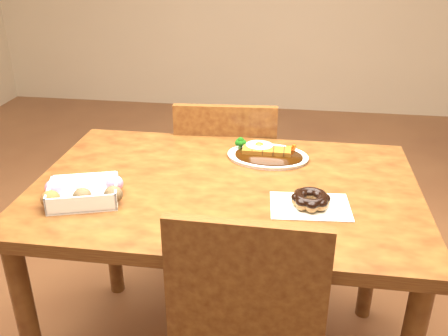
# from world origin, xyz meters

# --- Properties ---
(table) EXTENTS (1.20, 0.80, 0.75)m
(table) POSITION_xyz_m (0.00, 0.00, 0.65)
(table) COLOR #441D0D
(table) RESTS_ON ground
(chair_far) EXTENTS (0.45, 0.45, 0.87)m
(chair_far) POSITION_xyz_m (-0.07, 0.53, 0.48)
(chair_far) COLOR #441D0D
(chair_far) RESTS_ON ground
(katsu_curry_plate) EXTENTS (0.29, 0.22, 0.06)m
(katsu_curry_plate) POSITION_xyz_m (0.11, 0.22, 0.76)
(katsu_curry_plate) COLOR white
(katsu_curry_plate) RESTS_ON table
(donut_box) EXTENTS (0.24, 0.21, 0.06)m
(donut_box) POSITION_xyz_m (-0.40, -0.16, 0.78)
(donut_box) COLOR white
(donut_box) RESTS_ON table
(pon_de_ring) EXTENTS (0.24, 0.18, 0.04)m
(pon_de_ring) POSITION_xyz_m (0.26, -0.10, 0.77)
(pon_de_ring) COLOR silver
(pon_de_ring) RESTS_ON table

